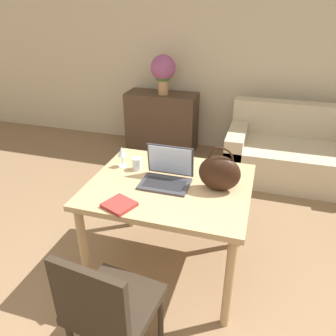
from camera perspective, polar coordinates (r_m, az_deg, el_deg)
wall_back at (r=4.49m, az=11.41°, el=19.59°), size 10.00×0.06×2.70m
dining_table at (r=2.36m, az=0.32°, el=-4.73°), size 1.12×0.93×0.77m
chair at (r=1.89m, az=-10.53°, el=-22.71°), size 0.49×0.49×0.87m
couch at (r=4.16m, az=20.81°, el=2.26°), size 1.51×0.92×0.82m
sideboard at (r=4.61m, az=-1.08°, el=8.08°), size 0.96×0.40×0.80m
laptop at (r=2.31m, az=-0.13°, el=-0.84°), size 0.34×0.27×0.25m
drinking_glass at (r=2.48m, az=-5.42°, el=0.74°), size 0.07×0.07×0.09m
wine_glass at (r=2.51m, az=-8.04°, el=2.65°), size 0.07×0.07×0.17m
handbag at (r=2.20m, az=8.96°, el=-0.84°), size 0.28×0.15×0.32m
flower_vase at (r=4.37m, az=-0.85°, el=16.60°), size 0.32×0.32×0.50m
book at (r=2.08m, az=-8.49°, el=-6.36°), size 0.23×0.22×0.02m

